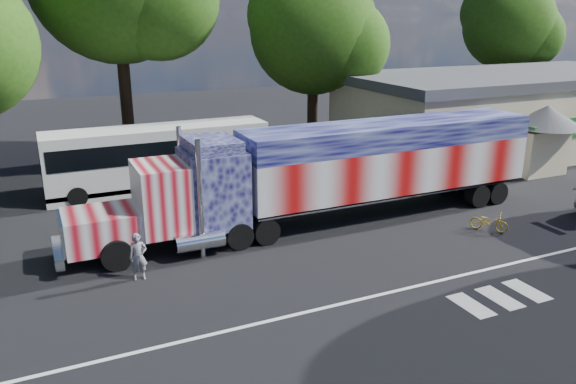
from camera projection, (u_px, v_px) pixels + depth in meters
name	position (u px, v px, depth m)	size (l,w,h in m)	color
ground	(322.00, 263.00, 20.81)	(100.00, 100.00, 0.00)	black
lane_markings	(423.00, 298.00, 18.23)	(30.00, 2.67, 0.01)	silver
semi_truck	(338.00, 170.00, 24.38)	(21.35, 3.37, 4.55)	black
coach_bus	(159.00, 157.00, 29.19)	(11.36, 2.64, 3.31)	white
hall_building	(510.00, 112.00, 37.36)	(22.40, 12.80, 5.20)	beige
woman	(138.00, 257.00, 19.32)	(0.61, 0.40, 1.68)	slate
bicycle	(489.00, 222.00, 23.77)	(0.55, 1.57, 0.83)	gold
tree_ne_a	(316.00, 31.00, 36.17)	(8.67, 8.26, 11.98)	black
tree_far_ne	(510.00, 25.00, 46.58)	(7.83, 7.46, 11.75)	black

